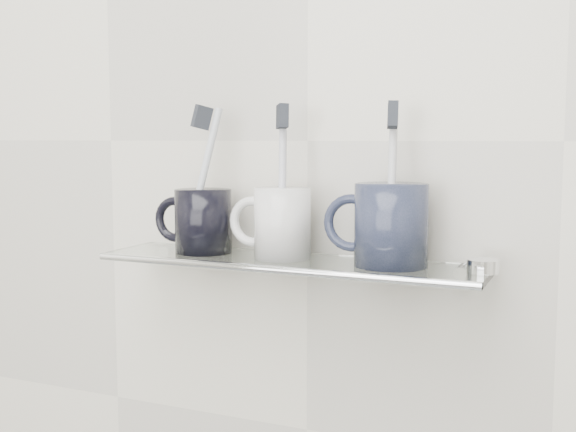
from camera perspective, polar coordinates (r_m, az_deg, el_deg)
The scene contains 18 objects.
wall_back at distance 0.97m, azimuth 1.55°, elevation 5.96°, with size 2.50×2.50×0.00m, color beige.
shelf_glass at distance 0.92m, azimuth 0.07°, elevation -3.67°, with size 0.50×0.12×0.01m, color silver.
shelf_rail at distance 0.87m, azimuth -1.40°, elevation -4.25°, with size 0.01×0.01×0.50m, color silver.
bracket_left at distance 1.06m, azimuth -9.35°, elevation -3.04°, with size 0.02×0.02×0.03m, color silver.
bracket_right at distance 0.91m, azimuth 13.56°, elevation -4.70°, with size 0.02×0.02×0.03m, color silver.
mug_left at distance 0.98m, azimuth -6.71°, elevation -0.39°, with size 0.08×0.08×0.09m, color black.
mug_left_handle at distance 1.00m, azimuth -8.89°, elevation -0.28°, with size 0.06×0.06×0.01m, color black.
toothbrush_left at distance 0.97m, azimuth -6.75°, elevation 3.03°, with size 0.01×0.01×0.19m, color silver.
bristles_left at distance 0.97m, azimuth -6.81°, elevation 7.75°, with size 0.01×0.02×0.03m, color #21242B.
mug_center at distance 0.92m, azimuth -0.44°, elevation -0.57°, with size 0.07×0.07×0.09m, color white.
mug_center_handle at distance 0.94m, azimuth -2.81°, elevation -0.45°, with size 0.07×0.07×0.01m, color white.
toothbrush_center at distance 0.92m, azimuth -0.44°, elevation 2.89°, with size 0.01×0.01×0.19m, color #B7B8CA.
bristles_center at distance 0.92m, azimuth -0.45°, elevation 7.88°, with size 0.01×0.02×0.03m, color #21242B.
mug_right at distance 0.88m, azimuth 8.15°, elevation -0.71°, with size 0.09×0.09×0.10m, color black.
mug_right_handle at distance 0.89m, azimuth 5.03°, elevation -0.56°, with size 0.07×0.07×0.01m, color black.
toothbrush_right at distance 0.87m, azimuth 8.20°, elevation 2.64°, with size 0.01×0.01×0.19m, color silver.
bristles_right at distance 0.87m, azimuth 8.28°, elevation 7.91°, with size 0.01×0.02×0.03m, color #21242B.
chrome_cap at distance 0.86m, azimuth 15.16°, elevation -3.83°, with size 0.04×0.04×0.02m, color silver.
Camera 1 is at (0.36, 0.21, 1.25)m, focal length 45.00 mm.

